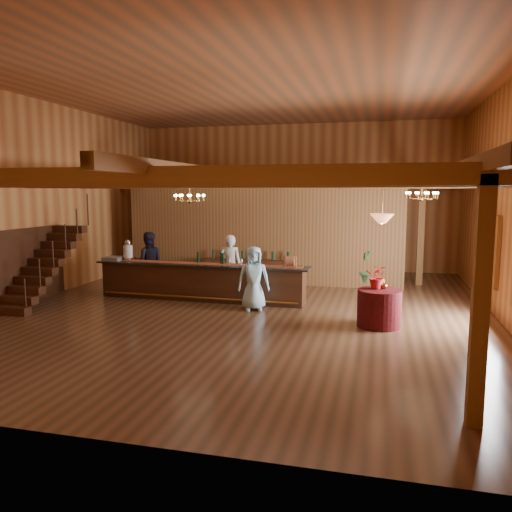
% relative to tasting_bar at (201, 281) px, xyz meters
% --- Properties ---
extents(floor, '(14.00, 14.00, 0.00)m').
position_rel_tasting_bar_xyz_m(floor, '(1.50, -0.69, -0.51)').
color(floor, brown).
rests_on(floor, ground).
extents(ceiling, '(14.00, 14.00, 0.00)m').
position_rel_tasting_bar_xyz_m(ceiling, '(1.50, -0.69, 4.99)').
color(ceiling, '#B16237').
rests_on(ceiling, wall_back).
extents(wall_back, '(12.00, 0.10, 5.50)m').
position_rel_tasting_bar_xyz_m(wall_back, '(1.50, 6.31, 2.24)').
color(wall_back, '#BE7F40').
rests_on(wall_back, floor).
extents(wall_front, '(12.00, 0.10, 5.50)m').
position_rel_tasting_bar_xyz_m(wall_front, '(1.50, -7.69, 2.24)').
color(wall_front, '#BE7F40').
rests_on(wall_front, floor).
extents(wall_left, '(0.10, 14.00, 5.50)m').
position_rel_tasting_bar_xyz_m(wall_left, '(-4.50, -0.69, 2.24)').
color(wall_left, '#BE7F40').
rests_on(wall_left, floor).
extents(wall_right, '(0.10, 14.00, 5.50)m').
position_rel_tasting_bar_xyz_m(wall_right, '(7.50, -0.69, 2.24)').
color(wall_right, '#BE7F40').
rests_on(wall_right, floor).
extents(beam_grid, '(11.90, 13.90, 0.39)m').
position_rel_tasting_bar_xyz_m(beam_grid, '(1.50, -0.19, 2.73)').
color(beam_grid, brown).
rests_on(beam_grid, wall_left).
extents(support_posts, '(9.20, 10.20, 3.20)m').
position_rel_tasting_bar_xyz_m(support_posts, '(1.50, -1.19, 1.09)').
color(support_posts, brown).
rests_on(support_posts, floor).
extents(partition_wall, '(9.00, 0.18, 3.10)m').
position_rel_tasting_bar_xyz_m(partition_wall, '(1.00, 2.81, 1.04)').
color(partition_wall, brown).
rests_on(partition_wall, floor).
extents(window_right_back, '(0.12, 1.05, 1.75)m').
position_rel_tasting_bar_xyz_m(window_right_back, '(7.45, 0.31, 1.04)').
color(window_right_back, white).
rests_on(window_right_back, wall_right).
extents(staircase, '(1.00, 2.80, 2.00)m').
position_rel_tasting_bar_xyz_m(staircase, '(-3.95, -1.43, 0.49)').
color(staircase, '#40220F').
rests_on(staircase, floor).
extents(backroom_boxes, '(4.10, 0.60, 1.10)m').
position_rel_tasting_bar_xyz_m(backroom_boxes, '(1.21, 4.81, 0.02)').
color(backroom_boxes, '#40220F').
rests_on(backroom_boxes, floor).
extents(tasting_bar, '(6.07, 0.93, 1.02)m').
position_rel_tasting_bar_xyz_m(tasting_bar, '(0.00, 0.00, 0.00)').
color(tasting_bar, '#40220F').
rests_on(tasting_bar, floor).
extents(beverage_dispenser, '(0.26, 0.26, 0.60)m').
position_rel_tasting_bar_xyz_m(beverage_dispenser, '(-2.25, 0.10, 0.78)').
color(beverage_dispenser, silver).
rests_on(beverage_dispenser, tasting_bar).
extents(glass_rack_tray, '(0.50, 0.50, 0.10)m').
position_rel_tasting_bar_xyz_m(glass_rack_tray, '(-2.66, 0.02, 0.55)').
color(glass_rack_tray, gray).
rests_on(glass_rack_tray, tasting_bar).
extents(raffle_drum, '(0.34, 0.24, 0.30)m').
position_rel_tasting_bar_xyz_m(raffle_drum, '(2.50, -0.11, 0.67)').
color(raffle_drum, '#9E6039').
rests_on(raffle_drum, tasting_bar).
extents(bar_bottle_0, '(0.07, 0.07, 0.30)m').
position_rel_tasting_bar_xyz_m(bar_bottle_0, '(-0.12, 0.12, 0.65)').
color(bar_bottle_0, black).
rests_on(bar_bottle_0, tasting_bar).
extents(bar_bottle_1, '(0.07, 0.07, 0.30)m').
position_rel_tasting_bar_xyz_m(bar_bottle_1, '(0.56, 0.10, 0.65)').
color(bar_bottle_1, black).
rests_on(bar_bottle_1, tasting_bar).
extents(bar_bottle_2, '(0.07, 0.07, 0.30)m').
position_rel_tasting_bar_xyz_m(bar_bottle_2, '(0.61, 0.10, 0.65)').
color(bar_bottle_2, black).
rests_on(bar_bottle_2, tasting_bar).
extents(backbar_shelf, '(2.90, 0.59, 0.81)m').
position_rel_tasting_bar_xyz_m(backbar_shelf, '(0.73, 2.52, -0.11)').
color(backbar_shelf, '#40220F').
rests_on(backbar_shelf, floor).
extents(round_table, '(0.96, 0.96, 0.83)m').
position_rel_tasting_bar_xyz_m(round_table, '(4.79, -1.63, -0.10)').
color(round_table, '#491214').
rests_on(round_table, floor).
extents(chandelier_left, '(0.80, 0.80, 0.54)m').
position_rel_tasting_bar_xyz_m(chandelier_left, '(-0.10, -0.50, 2.31)').
color(chandelier_left, '#A6762F').
rests_on(chandelier_left, beam_grid).
extents(chandelier_right, '(0.80, 0.80, 0.47)m').
position_rel_tasting_bar_xyz_m(chandelier_right, '(5.76, 0.82, 2.37)').
color(chandelier_right, '#A6762F').
rests_on(chandelier_right, beam_grid).
extents(pendant_lamp, '(0.52, 0.52, 0.90)m').
position_rel_tasting_bar_xyz_m(pendant_lamp, '(4.79, -1.63, 1.89)').
color(pendant_lamp, '#A6762F').
rests_on(pendant_lamp, beam_grid).
extents(bartender, '(0.69, 0.50, 1.77)m').
position_rel_tasting_bar_xyz_m(bartender, '(0.65, 0.65, 0.37)').
color(bartender, silver).
rests_on(bartender, floor).
extents(staff_second, '(1.07, 0.97, 1.79)m').
position_rel_tasting_bar_xyz_m(staff_second, '(-1.93, 0.72, 0.38)').
color(staff_second, black).
rests_on(staff_second, floor).
extents(guest, '(0.91, 0.72, 1.62)m').
position_rel_tasting_bar_xyz_m(guest, '(1.71, -0.80, 0.30)').
color(guest, '#A7DFEF').
rests_on(guest, floor).
extents(floor_plant, '(0.67, 0.55, 1.18)m').
position_rel_tasting_bar_xyz_m(floor_plant, '(4.40, 2.91, 0.08)').
color(floor_plant, '#305C2C').
rests_on(floor_plant, floor).
extents(table_flowers, '(0.57, 0.52, 0.54)m').
position_rel_tasting_bar_xyz_m(table_flowers, '(4.73, -1.52, 0.59)').
color(table_flowers, red).
rests_on(table_flowers, round_table).
extents(table_vase, '(0.18, 0.18, 0.32)m').
position_rel_tasting_bar_xyz_m(table_vase, '(4.86, -1.50, 0.48)').
color(table_vase, '#A6762F').
rests_on(table_vase, round_table).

